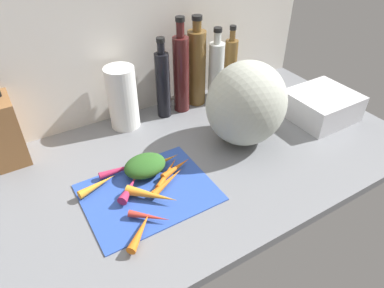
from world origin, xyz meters
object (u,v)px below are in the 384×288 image
object	(u,v)px
dish_rack	(321,105)
bottle_4	(230,66)
carrot_5	(156,165)
paper_towel_roll	(123,98)
carrot_7	(98,185)
carrot_6	(141,231)
carrot_0	(124,168)
bottle_2	(197,67)
carrot_3	(149,217)
bottle_3	(216,72)
carrot_1	(129,189)
cutting_board	(149,192)
winter_squash	(246,104)
carrot_2	(152,195)
bottle_0	(163,84)
carrot_9	(168,182)
carrot_8	(168,172)
bottle_1	(181,73)
carrot_4	(177,168)
knife_block	(3,130)

from	to	relation	value
dish_rack	bottle_4	bearing A→B (deg)	119.11
carrot_5	paper_towel_roll	size ratio (longest dim) A/B	0.72
carrot_5	bottle_4	size ratio (longest dim) A/B	0.57
carrot_7	paper_towel_roll	xyz separation A→B (cm)	(20.76, 28.50, 9.60)
paper_towel_roll	carrot_5	bearing A→B (deg)	-93.51
carrot_5	carrot_6	bearing A→B (deg)	-125.49
carrot_0	bottle_2	bearing A→B (deg)	31.36
carrot_3	bottle_3	size ratio (longest dim) A/B	0.37
bottle_4	carrot_7	bearing A→B (deg)	-157.40
carrot_1	paper_towel_roll	distance (cm)	38.84
cutting_board	winter_squash	distance (cm)	43.71
carrot_6	paper_towel_roll	distance (cm)	54.43
carrot_5	carrot_0	bearing A→B (deg)	155.64
carrot_0	carrot_2	size ratio (longest dim) A/B	1.03
carrot_0	carrot_3	bearing A→B (deg)	-94.60
cutting_board	bottle_0	bearing A→B (deg)	56.13
carrot_9	carrot_2	bearing A→B (deg)	-156.10
carrot_3	carrot_8	xyz separation A→B (cm)	(12.62, 13.23, 0.04)
carrot_7	bottle_1	bearing A→B (deg)	31.77
cutting_board	paper_towel_roll	xyz separation A→B (cm)	(8.45, 37.42, 11.27)
carrot_0	carrot_6	bearing A→B (deg)	-103.03
carrot_6	carrot_4	bearing A→B (deg)	40.28
cutting_board	bottle_1	world-z (taller)	bottle_1
cutting_board	paper_towel_roll	size ratio (longest dim) A/B	1.61
carrot_1	bottle_0	bearing A→B (deg)	49.19
carrot_9	paper_towel_roll	bearing A→B (deg)	86.71
carrot_2	carrot_7	size ratio (longest dim) A/B	1.26
carrot_6	carrot_1	bearing A→B (deg)	77.44
carrot_5	carrot_7	xyz separation A→B (cm)	(-18.94, 1.05, -0.34)
carrot_9	bottle_0	bearing A→B (deg)	63.79
carrot_2	dish_rack	distance (cm)	76.57
carrot_4	carrot_3	bearing A→B (deg)	-139.60
carrot_4	bottle_0	bearing A→B (deg)	68.69
carrot_3	carrot_9	distance (cm)	14.29
carrot_8	paper_towel_roll	bearing A→B (deg)	89.60
knife_block	bottle_2	size ratio (longest dim) A/B	0.78
carrot_4	bottle_2	xyz separation A→B (cm)	(28.80, 34.62, 13.81)
bottle_2	paper_towel_roll	bearing A→B (deg)	-178.37
carrot_1	carrot_2	size ratio (longest dim) A/B	0.67
carrot_7	paper_towel_roll	bearing A→B (deg)	53.93
paper_towel_roll	carrot_7	bearing A→B (deg)	-126.07
cutting_board	bottle_3	xyz separation A→B (cm)	(47.75, 35.24, 12.84)
cutting_board	carrot_9	bearing A→B (deg)	-4.21
winter_squash	bottle_2	bearing A→B (deg)	90.45
carrot_2	carrot_8	size ratio (longest dim) A/B	1.06
dish_rack	carrot_6	bearing A→B (deg)	-168.65
carrot_8	carrot_5	bearing A→B (deg)	108.91
winter_squash	bottle_0	xyz separation A→B (cm)	(-16.33, 29.20, -1.01)
carrot_4	dish_rack	size ratio (longest dim) A/B	0.50
carrot_0	carrot_5	bearing A→B (deg)	-24.36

